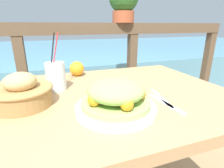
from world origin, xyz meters
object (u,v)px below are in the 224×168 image
Objects in this scene: salad_plate at (116,98)px; drink_glass at (56,76)px; potted_plant at (124,1)px; bread_basket at (22,93)px.

salad_plate is 0.33m from drink_glass.
salad_plate is 0.86× the size of potted_plant.
potted_plant is at bearing 47.96° from bread_basket.
drink_glass is at bearing 122.82° from salad_plate.
bread_basket is (-0.12, -0.12, -0.01)m from drink_glass.
drink_glass reaches higher than bread_basket.
potted_plant reaches higher than drink_glass.
drink_glass is 0.97m from potted_plant.
bread_basket reaches higher than salad_plate.
bread_basket is 1.14m from potted_plant.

